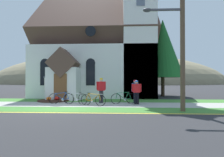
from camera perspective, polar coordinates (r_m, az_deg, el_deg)
ground at (r=14.15m, az=-10.79°, el=-7.00°), size 140.00×140.00×0.00m
sidewalk_slab at (r=11.76m, az=-9.81°, el=-8.30°), size 32.00×2.30×0.01m
grass_verge at (r=9.86m, az=-12.34°, el=-9.81°), size 32.00×1.65×0.01m
church_lawn at (r=13.95m, az=-7.79°, el=-7.08°), size 24.00×2.21×0.01m
curb_paint_stripe at (r=8.94m, az=-13.99°, el=-10.78°), size 28.00×0.16×0.01m
church_building at (r=19.30m, az=-3.78°, el=8.08°), size 11.82×10.98×12.35m
church_sign at (r=14.46m, az=-17.86°, el=-2.00°), size 1.99×0.27×1.90m
flower_bed at (r=14.16m, az=-18.51°, el=-6.67°), size 2.33×2.33×0.34m
bicycle_silver at (r=11.94m, az=-11.73°, el=-6.39°), size 1.70×0.65×0.80m
bicycle_green at (r=12.39m, az=-16.13°, el=-6.18°), size 1.72×0.19×0.83m
bicycle_yellow at (r=11.99m, az=3.84°, el=-6.39°), size 1.73×0.55×0.83m
bicycle_white at (r=11.20m, az=-6.23°, el=-6.84°), size 1.66×0.51×0.81m
cyclist_in_blue_jersey at (r=12.13m, az=7.53°, el=-3.65°), size 0.50×0.58×1.61m
cyclist_in_white_jersey at (r=12.20m, az=-3.54°, el=-3.16°), size 0.62×0.44×1.75m
cyclist_in_orange_jersey at (r=11.60m, az=7.99°, el=-3.91°), size 0.62×0.28×1.58m
utility_pole at (r=9.99m, az=21.35°, el=14.85°), size 3.12×0.28×7.64m
roadside_conifer at (r=18.45m, az=16.17°, el=9.37°), size 3.98×3.98×7.66m
distant_hill at (r=79.86m, az=-1.76°, el=-1.69°), size 103.51×54.30×26.54m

